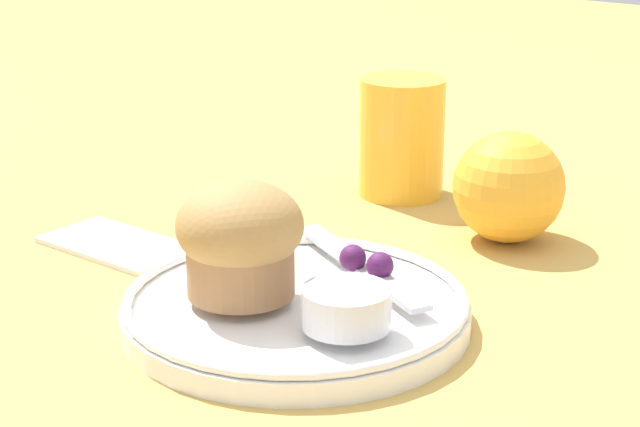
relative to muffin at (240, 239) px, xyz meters
name	(u,v)px	position (x,y,z in m)	size (l,w,h in m)	color
ground_plane	(303,326)	(0.03, 0.02, -0.06)	(3.00, 3.00, 0.00)	tan
plate	(294,310)	(0.03, 0.02, -0.05)	(0.21, 0.21, 0.02)	white
muffin	(240,239)	(0.00, 0.00, 0.00)	(0.08, 0.08, 0.07)	#9E7047
cream_ramekin	(346,305)	(0.08, 0.00, -0.02)	(0.05, 0.05, 0.02)	silver
berry_pair	(369,263)	(0.04, 0.07, -0.03)	(0.03, 0.02, 0.02)	#4C194C
butter_knife	(355,263)	(0.03, 0.08, -0.03)	(0.15, 0.08, 0.00)	#B7B7BC
orange_fruit	(509,187)	(0.05, 0.23, -0.01)	(0.08, 0.08, 0.08)	#F4A82D
juice_glass	(402,137)	(-0.07, 0.28, -0.01)	(0.07, 0.07, 0.10)	gold
folded_napkin	(117,242)	(-0.16, 0.04, -0.05)	(0.11, 0.06, 0.01)	white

